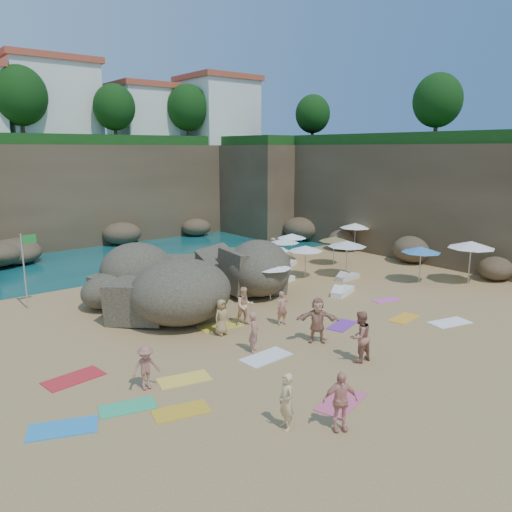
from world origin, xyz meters
TOP-DOWN VIEW (x-y plane):
  - ground at (0.00, 0.00)m, footprint 120.00×120.00m
  - seawater at (0.00, 30.00)m, footprint 120.00×120.00m
  - cliff_back at (2.00, 25.00)m, footprint 44.00×8.00m
  - cliff_right at (19.00, 8.00)m, footprint 8.00×30.00m
  - cliff_corner at (17.00, 20.00)m, footprint 10.00×12.00m
  - clifftop_buildings at (2.96, 25.79)m, footprint 28.48×9.48m
  - clifftop_trees at (4.78, 19.52)m, footprint 35.60×23.82m
  - rock_outcrop at (-1.84, 3.69)m, footprint 9.06×7.52m
  - flag_pole at (-8.55, 7.62)m, footprint 0.73×0.15m
  - parasol_0 at (3.24, 3.58)m, footprint 2.59×2.59m
  - parasol_1 at (8.72, 7.44)m, footprint 2.05×2.05m
  - parasol_2 at (6.20, 3.47)m, footprint 2.11×2.11m
  - parasol_3 at (14.57, 6.74)m, footprint 2.33×2.33m
  - parasol_4 at (7.21, 6.54)m, footprint 2.01×2.01m
  - parasol_5 at (1.54, 1.24)m, footprint 2.19×2.19m
  - parasol_6 at (10.17, 4.81)m, footprint 2.04×2.04m
  - parasol_9 at (8.41, 2.15)m, footprint 2.37×2.37m
  - parasol_10 at (10.72, -1.48)m, footprint 2.27×2.27m
  - parasol_11 at (12.79, -3.38)m, footprint 2.64×2.64m
  - lounger_0 at (2.25, 8.96)m, footprint 1.72×1.17m
  - lounger_1 at (4.78, 5.02)m, footprint 2.02×1.45m
  - lounger_2 at (7.43, 6.43)m, footprint 1.85×1.14m
  - lounger_3 at (4.47, 3.51)m, footprint 1.75×0.90m
  - lounger_4 at (7.96, 1.60)m, footprint 1.70×0.66m
  - lounger_5 at (5.34, -0.34)m, footprint 1.96×1.20m
  - towel_0 at (-10.85, -4.38)m, footprint 2.09×1.57m
  - towel_1 at (-3.58, -8.25)m, footprint 2.10×1.45m
  - towel_2 at (-7.77, -5.64)m, footprint 1.83×1.21m
  - towel_3 at (-8.92, -4.41)m, footprint 1.84×1.25m
  - towel_4 at (-6.61, -3.87)m, footprint 1.91×1.26m
  - towel_5 at (-3.24, -4.18)m, footprint 1.99×1.08m
  - towel_6 at (1.61, -3.63)m, footprint 1.80×1.26m
  - towel_7 at (-9.53, -1.46)m, footprint 2.06×1.22m
  - towel_9 at (6.26, -2.52)m, footprint 1.61×1.08m
  - towel_10 at (4.58, -4.79)m, footprint 1.75×1.06m
  - towel_11 at (-5.01, 3.49)m, footprint 1.87×1.16m
  - towel_12 at (-2.69, -0.35)m, footprint 2.03×1.25m
  - towel_13 at (5.70, -6.43)m, footprint 2.04×1.35m
  - person_stand_0 at (-3.26, -3.46)m, footprint 0.68×0.68m
  - person_stand_1 at (-0.77, -6.59)m, footprint 0.97×0.77m
  - person_stand_2 at (-1.62, 11.96)m, footprint 0.98×0.89m
  - person_stand_3 at (3.73, 4.38)m, footprint 0.51×1.00m
  - person_stand_4 at (7.91, 8.49)m, footprint 0.87×0.82m
  - person_stand_5 at (-1.86, 6.74)m, footprint 1.42×1.03m
  - person_stand_6 at (-5.91, -8.27)m, footprint 0.53×0.68m
  - person_lie_0 at (-7.92, -3.70)m, footprint 1.03×1.52m
  - person_lie_1 at (-4.81, -9.27)m, footprint 1.70×1.98m
  - person_lie_2 at (-3.20, -1.20)m, footprint 0.93×1.60m
  - person_lie_3 at (-0.65, -4.31)m, footprint 2.51×2.51m
  - person_lie_4 at (-0.38, -1.86)m, footprint 0.83×1.57m
  - person_lie_5 at (-1.72, -0.86)m, footprint 1.37×1.89m

SIDE VIEW (x-z plane):
  - ground at x=0.00m, z-range 0.00..0.00m
  - rock_outcrop at x=-1.84m, z-range -1.60..1.60m
  - seawater at x=0.00m, z-range 0.00..0.00m
  - towel_9 at x=6.26m, z-range 0.00..0.03m
  - towel_6 at x=1.61m, z-range 0.00..0.03m
  - towel_10 at x=4.58m, z-range 0.00..0.03m
  - towel_2 at x=-7.77m, z-range 0.00..0.03m
  - towel_3 at x=-8.92m, z-range 0.00..0.03m
  - towel_11 at x=-5.01m, z-range 0.00..0.03m
  - towel_4 at x=-6.61m, z-range 0.00..0.03m
  - towel_13 at x=5.70m, z-range 0.00..0.03m
  - towel_0 at x=-10.85m, z-range 0.00..0.03m
  - towel_12 at x=-2.69m, z-range 0.00..0.03m
  - towel_1 at x=-3.58m, z-range 0.00..0.03m
  - towel_5 at x=-3.24m, z-range 0.00..0.03m
  - towel_7 at x=-9.53m, z-range 0.00..0.03m
  - lounger_0 at x=2.25m, z-range 0.00..0.26m
  - lounger_4 at x=7.96m, z-range 0.00..0.26m
  - lounger_3 at x=4.47m, z-range 0.00..0.26m
  - lounger_2 at x=7.43m, z-range 0.00..0.27m
  - lounger_5 at x=5.34m, z-range 0.00..0.29m
  - lounger_1 at x=4.78m, z-range 0.00..0.30m
  - person_lie_4 at x=-0.38m, z-range 0.00..0.36m
  - person_lie_0 at x=-7.92m, z-range 0.00..0.39m
  - person_lie_2 at x=-3.20m, z-range 0.00..0.40m
  - person_lie_1 at x=-4.81m, z-range 0.00..0.42m
  - person_lie_3 at x=-0.65m, z-range 0.00..0.49m
  - person_lie_5 at x=-1.72m, z-range 0.00..0.65m
  - person_stand_2 at x=-1.62m, z-range 0.00..1.46m
  - person_stand_5 at x=-1.86m, z-range 0.00..1.51m
  - person_stand_4 at x=7.91m, z-range 0.00..1.58m
  - person_stand_0 at x=-3.26m, z-range 0.00..1.59m
  - person_stand_3 at x=3.73m, z-range 0.00..1.63m
  - person_stand_6 at x=-5.91m, z-range 0.00..1.65m
  - person_stand_1 at x=-0.77m, z-range 0.00..1.93m
  - parasol_4 at x=7.21m, z-range 0.80..2.70m
  - parasol_6 at x=10.17m, z-range 0.81..2.74m
  - parasol_1 at x=8.72m, z-range 0.81..2.74m
  - parasol_2 at x=6.20m, z-range 0.83..2.83m
  - parasol_5 at x=1.54m, z-range 0.87..2.94m
  - parasol_10 at x=10.72m, z-range 0.90..3.04m
  - parasol_3 at x=14.57m, z-range 0.92..3.13m
  - parasol_9 at x=8.41m, z-range 0.93..3.17m
  - parasol_0 at x=3.24m, z-range 1.02..3.47m
  - parasol_11 at x=12.79m, z-range 1.04..3.54m
  - flag_pole at x=-8.55m, z-range 0.52..4.26m
  - cliff_back at x=2.00m, z-range 0.00..8.00m
  - cliff_right at x=19.00m, z-range 0.00..8.00m
  - cliff_corner at x=17.00m, z-range 0.00..8.00m
  - clifftop_buildings at x=2.96m, z-range 7.74..14.74m
  - clifftop_trees at x=4.78m, z-range 9.06..13.46m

